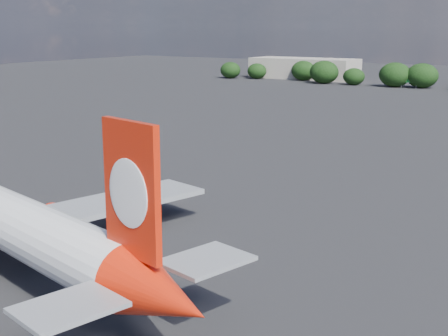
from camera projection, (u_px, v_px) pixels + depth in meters
The scene contains 4 objects.
ground at pixel (301, 150), 105.48m from camera, with size 500.00×500.00×0.00m, color black.
qantas_airliner at pixel (12, 223), 51.39m from camera, with size 45.72×43.74×15.02m.
terminal_building at pixel (304, 68), 246.88m from camera, with size 42.00×16.00×8.00m.
highway_sign at pixel (409, 79), 208.79m from camera, with size 6.00×0.30×4.50m.
Camera 1 is at (46.15, -33.59, 20.49)m, focal length 50.00 mm.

